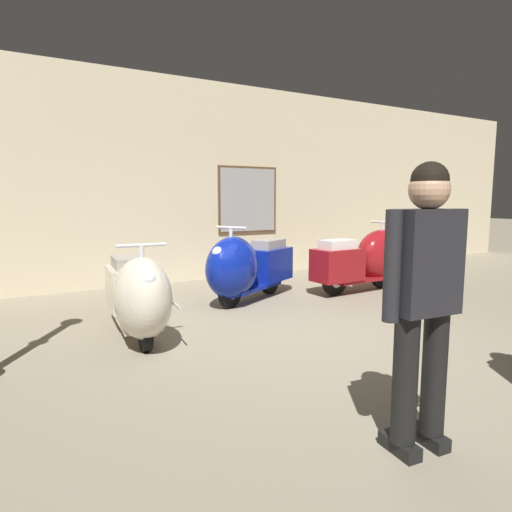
% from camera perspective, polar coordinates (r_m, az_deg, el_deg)
% --- Properties ---
extents(ground_plane, '(60.00, 60.00, 0.00)m').
position_cam_1_polar(ground_plane, '(4.83, 6.88, -10.46)').
color(ground_plane, gray).
extents(showroom_back_wall, '(18.00, 0.24, 3.57)m').
position_cam_1_polar(showroom_back_wall, '(8.02, -9.57, 9.51)').
color(showroom_back_wall, beige).
rests_on(showroom_back_wall, ground).
extents(scooter_0, '(0.62, 1.76, 1.06)m').
position_cam_1_polar(scooter_0, '(4.72, -15.18, -5.02)').
color(scooter_0, black).
rests_on(scooter_0, ground).
extents(scooter_1, '(1.86, 1.32, 1.12)m').
position_cam_1_polar(scooter_1, '(6.24, -1.51, -1.52)').
color(scooter_1, black).
rests_on(scooter_1, ground).
extents(scooter_2, '(1.86, 0.65, 1.12)m').
position_cam_1_polar(scooter_2, '(7.33, 14.38, -0.40)').
color(scooter_2, black).
rests_on(scooter_2, ground).
extents(visitor_1, '(0.57, 0.29, 1.69)m').
position_cam_1_polar(visitor_1, '(2.66, 21.08, -4.02)').
color(visitor_1, black).
rests_on(visitor_1, ground).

